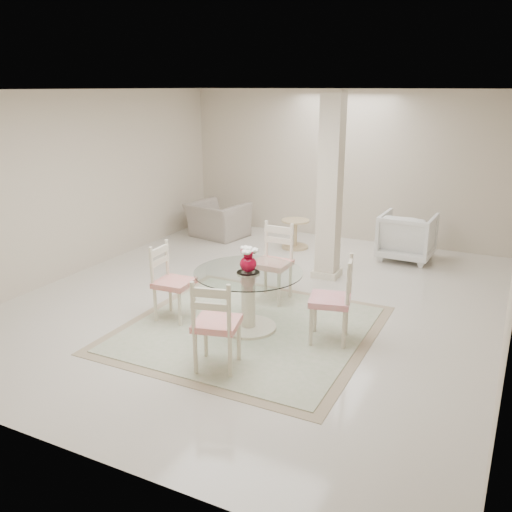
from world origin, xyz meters
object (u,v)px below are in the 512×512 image
at_px(red_vase, 248,259).
at_px(armchair_white, 407,236).
at_px(dining_chair_west, 169,276).
at_px(side_table, 295,235).
at_px(dining_chair_north, 275,256).
at_px(column, 330,187).
at_px(recliner_taupe, 218,220).
at_px(dining_table, 248,300).
at_px(dining_chair_south, 215,319).
at_px(dining_chair_east, 337,294).

xyz_separation_m(red_vase, armchair_white, (1.10, 3.57, -0.48)).
height_order(dining_chair_west, side_table, dining_chair_west).
bearing_deg(dining_chair_west, red_vase, -85.55).
relative_size(dining_chair_north, side_table, 2.23).
relative_size(column, recliner_taupe, 2.69).
height_order(dining_table, dining_chair_west, dining_chair_west).
bearing_deg(dining_chair_south, column, -105.38).
distance_m(dining_chair_east, dining_chair_north, 1.43).
relative_size(red_vase, dining_chair_south, 0.28).
relative_size(column, red_vase, 9.06).
bearing_deg(dining_chair_east, dining_table, -94.96).
height_order(dining_chair_east, dining_chair_south, dining_chair_east).
distance_m(dining_chair_north, armchair_white, 2.84).
bearing_deg(dining_chair_north, dining_chair_east, -36.82).
distance_m(column, armchair_white, 1.90).
xyz_separation_m(column, dining_chair_north, (-0.34, -1.18, -0.75)).
bearing_deg(dining_table, column, 84.62).
bearing_deg(dining_chair_east, dining_chair_west, -95.30).
height_order(column, recliner_taupe, column).
distance_m(red_vase, dining_chair_north, 1.06).
height_order(dining_table, dining_chair_south, dining_chair_south).
height_order(dining_chair_north, dining_chair_west, dining_chair_north).
bearing_deg(dining_chair_east, dining_chair_north, -140.50).
bearing_deg(dining_chair_west, column, -30.61).
distance_m(red_vase, dining_chair_east, 1.06).
height_order(red_vase, side_table, red_vase).
xyz_separation_m(column, armchair_white, (0.89, 1.37, -0.96)).
relative_size(column, dining_chair_north, 2.38).
bearing_deg(armchair_white, dining_chair_north, 66.35).
bearing_deg(armchair_white, side_table, 7.95).
bearing_deg(side_table, dining_chair_north, -74.27).
bearing_deg(column, dining_chair_north, -105.88).
relative_size(dining_table, recliner_taupe, 1.24).
height_order(column, red_vase, column).
relative_size(dining_chair_west, dining_chair_south, 0.96).
bearing_deg(armchair_white, dining_chair_east, 90.55).
bearing_deg(dining_table, red_vase, -18.43).
xyz_separation_m(dining_chair_west, side_table, (0.22, 3.50, -0.31)).
bearing_deg(dining_chair_north, recliner_taupe, 133.88).
xyz_separation_m(dining_chair_north, dining_chair_south, (0.28, -2.02, -0.03)).
bearing_deg(dining_chair_west, dining_table, -85.52).
bearing_deg(dining_chair_south, dining_table, -96.04).
xyz_separation_m(dining_chair_north, side_table, (-0.66, 2.36, -0.36)).
distance_m(column, recliner_taupe, 3.05).
relative_size(dining_chair_east, side_table, 2.15).
relative_size(dining_table, dining_chair_east, 1.14).
xyz_separation_m(dining_chair_south, armchair_white, (0.95, 4.58, -0.18)).
bearing_deg(dining_chair_west, dining_chair_north, -40.51).
relative_size(red_vase, side_table, 0.59).
distance_m(armchair_white, side_table, 1.91).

